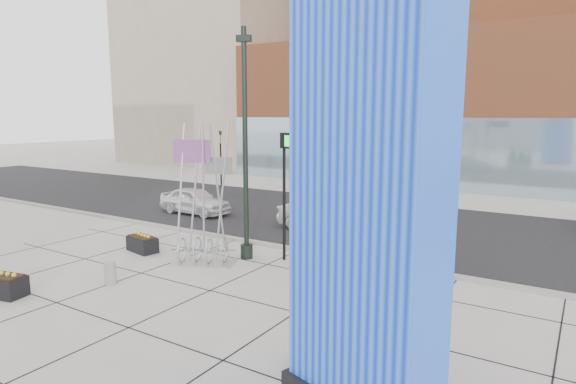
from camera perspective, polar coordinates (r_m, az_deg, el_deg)
The scene contains 19 objects.
ground at distance 16.13m, azimuth -9.55°, elevation -9.72°, with size 160.00×160.00×0.00m, color #9E9991.
street_asphalt at distance 24.22m, azimuth 6.39°, elevation -3.27°, with size 80.00×12.00×0.02m, color black.
curb_edge at distance 19.14m, azimuth -1.52°, elevation -6.40°, with size 80.00×0.30×0.12m, color gray.
tower_podium at distance 39.43m, azimuth 18.88°, elevation 9.08°, with size 34.00×10.00×11.00m, color #B05B33.
tower_glass_front at distance 34.89m, azimuth 16.78°, elevation 4.31°, with size 34.00×0.60×5.00m, color #8CA5B2.
building_beige_left at distance 59.24m, azimuth -6.74°, elevation 20.53°, with size 18.00×20.00×34.00m, color gray.
blue_pylon at distance 8.08m, azimuth 9.49°, elevation 5.87°, with size 3.19×2.10×9.78m.
lamp_post at distance 17.16m, azimuth -5.06°, elevation 2.94°, with size 0.56×0.45×8.16m.
public_art_sculpture at distance 17.09m, azimuth -10.07°, elevation -4.14°, with size 2.43×1.89×4.94m.
concrete_bollard at distance 16.02m, azimuth -20.32°, elevation -8.99°, with size 0.36×0.36×0.70m, color gray.
overhead_street_sign at distance 16.43m, azimuth 1.82°, elevation 4.73°, with size 2.13×0.72×4.57m.
round_planter_east at distance 16.47m, azimuth 11.16°, elevation -5.32°, with size 0.94×0.94×2.36m.
round_planter_mid at distance 16.29m, azimuth 13.13°, elevation -5.77°, with size 0.89×0.89×2.23m.
round_planter_west at distance 16.74m, azimuth 8.61°, elevation -4.66°, with size 1.03×1.03×2.57m.
box_planter_north at distance 19.31m, azimuth -16.88°, elevation -5.81°, with size 1.42×0.91×0.73m.
box_planter_south at distance 16.35m, azimuth -30.75°, elevation -9.38°, with size 1.47×0.96×0.74m.
car_white_west at distance 25.87m, azimuth -10.98°, elevation -1.04°, with size 1.64×4.09×1.39m, color white.
car_silver_mid at distance 21.57m, azimuth 4.50°, elevation -2.85°, with size 1.52×4.37×1.44m, color #A4A6AB.
traffic_signal at distance 34.60m, azimuth -7.99°, elevation 4.23°, with size 0.15×0.18×4.10m.
Camera 1 is at (10.26, -11.33, 5.16)m, focal length 30.00 mm.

